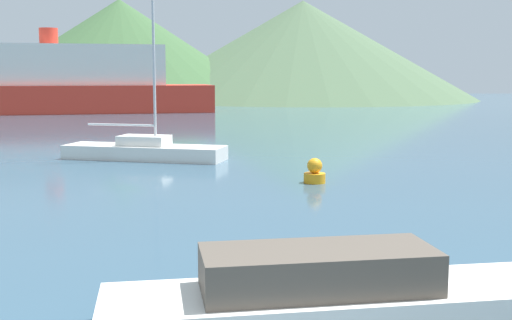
{
  "coord_description": "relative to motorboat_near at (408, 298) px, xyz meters",
  "views": [
    {
      "loc": [
        -0.63,
        -5.21,
        3.77
      ],
      "look_at": [
        0.41,
        14.0,
        1.2
      ],
      "focal_mm": 45.0,
      "sensor_mm": 36.0,
      "label": 1
    }
  ],
  "objects": [
    {
      "name": "sailboat_inner",
      "position": [
        -6.3,
        19.32,
        0.1
      ],
      "size": [
        7.49,
        3.91,
        10.75
      ],
      "rotation": [
        0.0,
        0.0,
        -0.29
      ],
      "color": "white",
      "rests_on": "ground_plane"
    },
    {
      "name": "ferry_distant",
      "position": [
        -19.66,
        55.19,
        2.55
      ],
      "size": [
        32.35,
        12.33,
        8.26
      ],
      "rotation": [
        0.0,
        0.0,
        0.17
      ],
      "color": "red",
      "rests_on": "ground_plane"
    },
    {
      "name": "motorboat_near",
      "position": [
        0.0,
        0.0,
        0.0
      ],
      "size": [
        9.13,
        2.64,
        1.73
      ],
      "rotation": [
        0.0,
        0.0,
        0.11
      ],
      "color": "white",
      "rests_on": "ground_plane"
    },
    {
      "name": "hill_west",
      "position": [
        -17.58,
        86.68,
        6.95
      ],
      "size": [
        45.21,
        45.21,
        14.63
      ],
      "color": "#3D6038",
      "rests_on": "ground_plane"
    },
    {
      "name": "hill_central",
      "position": [
        9.71,
        90.22,
        7.11
      ],
      "size": [
        52.66,
        52.66,
        14.95
      ],
      "color": "#4C6647",
      "rests_on": "ground_plane"
    },
    {
      "name": "buoy_marker",
      "position": [
        0.39,
        12.68,
        -0.01
      ],
      "size": [
        0.76,
        0.76,
        0.88
      ],
      "color": "orange",
      "rests_on": "ground_plane"
    }
  ]
}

